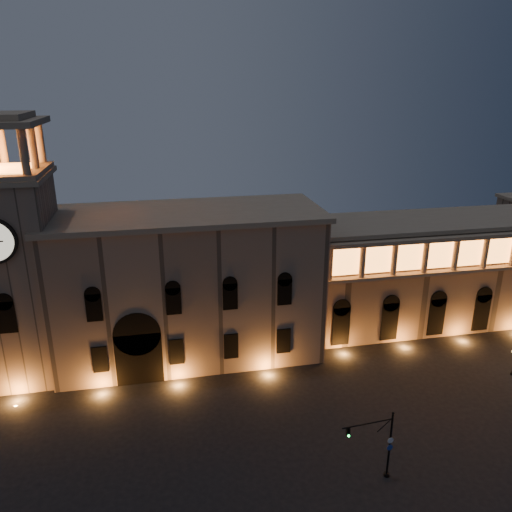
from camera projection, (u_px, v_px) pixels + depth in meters
name	position (u px, v px, depth m)	size (l,w,h in m)	color
ground	(237.00, 480.00, 41.25)	(160.00, 160.00, 0.00)	black
government_building	(188.00, 285.00, 58.26)	(30.80, 12.80, 17.60)	#886E59
clock_tower	(12.00, 269.00, 52.68)	(9.80, 9.80, 32.40)	#886E59
colonnade_wing	(442.00, 270.00, 66.99)	(40.60, 11.50, 14.50)	#836954
traffic_light	(381.00, 445.00, 40.42)	(4.63, 0.73, 6.37)	black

